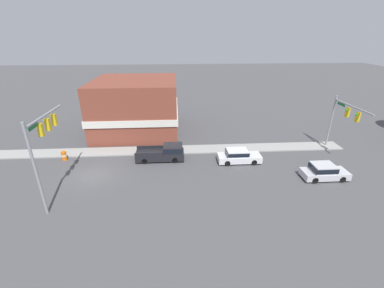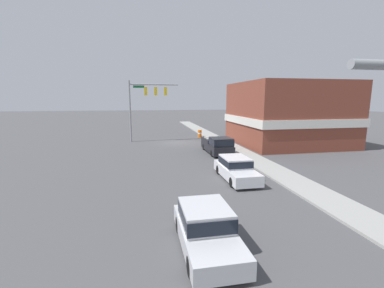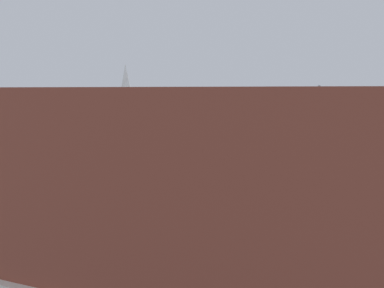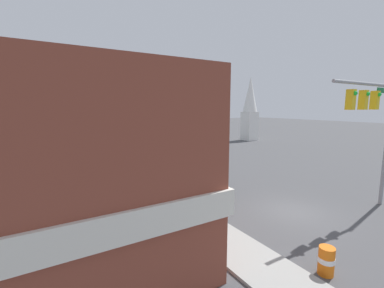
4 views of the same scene
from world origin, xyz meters
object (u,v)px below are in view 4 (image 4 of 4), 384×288
Objects in this scene: car_oncoming at (160,145)px; pickup_truck_parked at (185,177)px; car_lead at (156,158)px; construction_barrel at (326,261)px.

car_oncoming is 0.82× the size of pickup_truck_parked.
car_lead is 1.08× the size of car_oncoming.
car_lead is 20.24m from construction_barrel.
car_oncoming reaches higher than car_lead.
car_oncoming is 28.63m from construction_barrel.
car_oncoming is 17.15m from pickup_truck_parked.
construction_barrel is (-1.85, -20.15, -0.26)m from car_lead.
car_lead is at bearing 81.90° from pickup_truck_parked.
pickup_truck_parked is at bearing -98.10° from car_lead.
car_lead is at bearing 84.75° from construction_barrel.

